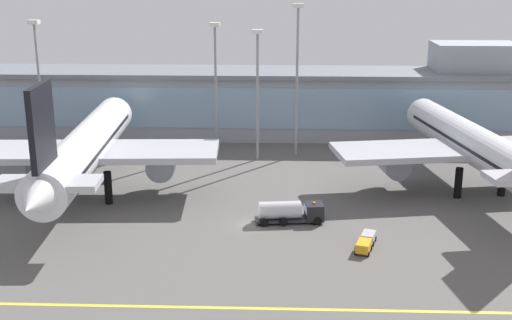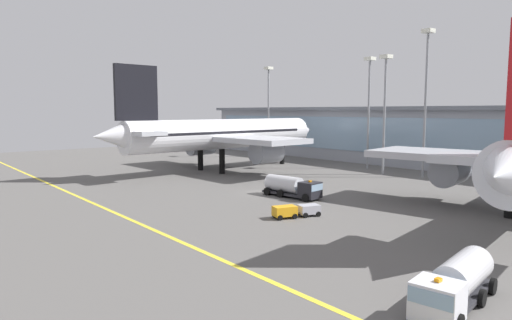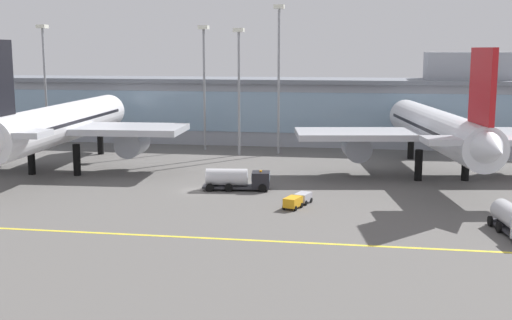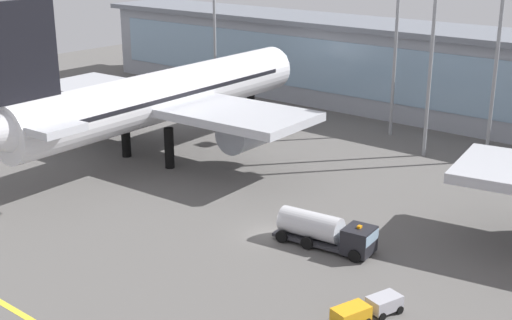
{
  "view_description": "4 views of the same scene",
  "coord_description": "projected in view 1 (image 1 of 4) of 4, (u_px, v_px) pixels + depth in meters",
  "views": [
    {
      "loc": [
        3.78,
        -80.83,
        32.79
      ],
      "look_at": [
        0.33,
        13.54,
        4.86
      ],
      "focal_mm": 46.56,
      "sensor_mm": 36.0,
      "label": 1
    },
    {
      "loc": [
        50.42,
        -42.51,
        12.11
      ],
      "look_at": [
        -7.82,
        5.41,
        3.86
      ],
      "focal_mm": 31.68,
      "sensor_mm": 36.0,
      "label": 2
    },
    {
      "loc": [
        22.01,
        -83.98,
        18.67
      ],
      "look_at": [
        7.46,
        3.62,
        3.74
      ],
      "focal_mm": 46.07,
      "sensor_mm": 36.0,
      "label": 3
    },
    {
      "loc": [
        35.81,
        -45.02,
        25.99
      ],
      "look_at": [
        -4.96,
        4.21,
        4.97
      ],
      "focal_mm": 48.95,
      "sensor_mm": 36.0,
      "label": 4
    }
  ],
  "objects": [
    {
      "name": "airliner_near_left",
      "position": [
        86.0,
        148.0,
        95.57
      ],
      "size": [
        38.52,
        53.86,
        19.94
      ],
      "rotation": [
        0.0,
        0.0,
        1.62
      ],
      "color": "black",
      "rests_on": "ground"
    },
    {
      "name": "terminal_building",
      "position": [
        269.0,
        101.0,
        130.43
      ],
      "size": [
        141.31,
        14.0,
        18.22
      ],
      "color": "#9399A3",
      "rests_on": "ground"
    },
    {
      "name": "fuel_tanker_truck",
      "position": [
        292.0,
        211.0,
        87.38
      ],
      "size": [
        9.27,
        3.82,
        2.9
      ],
      "rotation": [
        0.0,
        0.0,
        0.12
      ],
      "color": "black",
      "rests_on": "ground"
    },
    {
      "name": "apron_light_mast_west",
      "position": [
        297.0,
        60.0,
        113.38
      ],
      "size": [
        1.8,
        1.8,
        26.49
      ],
      "color": "gray",
      "rests_on": "ground"
    },
    {
      "name": "taxiway_centreline_stripe",
      "position": [
        240.0,
        308.0,
        65.81
      ],
      "size": [
        154.91,
        0.5,
        0.01
      ],
      "primitive_type": "cube",
      "color": "yellow",
      "rests_on": "ground"
    },
    {
      "name": "apron_light_mast_east",
      "position": [
        38.0,
        66.0,
        118.06
      ],
      "size": [
        1.8,
        1.8,
        23.45
      ],
      "color": "gray",
      "rests_on": "ground"
    },
    {
      "name": "baggage_tug_near",
      "position": [
        366.0,
        242.0,
        79.57
      ],
      "size": [
        3.24,
        5.79,
        1.4
      ],
      "rotation": [
        0.0,
        0.0,
        4.41
      ],
      "color": "black",
      "rests_on": "ground"
    },
    {
      "name": "apron_light_mast_centre",
      "position": [
        215.0,
        68.0,
        117.05
      ],
      "size": [
        1.8,
        1.8,
        23.1
      ],
      "color": "gray",
      "rests_on": "ground"
    },
    {
      "name": "ground_plane",
      "position": [
        250.0,
        225.0,
        86.9
      ],
      "size": [
        193.64,
        193.64,
        0.0
      ],
      "primitive_type": "plane",
      "color": "#5B5956"
    },
    {
      "name": "apron_light_mast_far_east",
      "position": [
        258.0,
        75.0,
        111.73
      ],
      "size": [
        1.8,
        1.8,
        22.43
      ],
      "color": "gray",
      "rests_on": "ground"
    },
    {
      "name": "airliner_near_right",
      "position": [
        474.0,
        146.0,
        98.37
      ],
      "size": [
        42.72,
        51.21,
        18.95
      ],
      "rotation": [
        0.0,
        0.0,
        1.74
      ],
      "color": "black",
      "rests_on": "ground"
    }
  ]
}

